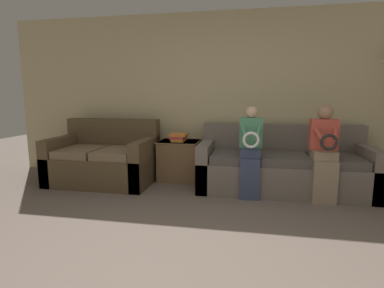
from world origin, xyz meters
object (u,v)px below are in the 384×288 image
book_stack (179,137)px  child_left_seated (251,148)px  couch_side (105,160)px  side_shelf (179,160)px  couch_main (282,167)px  child_right_seated (324,149)px

book_stack → child_left_seated: bearing=-28.7°
child_left_seated → couch_side: bearing=172.3°
couch_side → side_shelf: (1.09, 0.31, -0.01)m
couch_main → side_shelf: couch_main is taller
couch_side → child_right_seated: size_ratio=1.25×
child_right_seated → book_stack: 2.04m
child_left_seated → book_stack: (-1.07, 0.59, 0.04)m
side_shelf → couch_main: bearing=-7.6°
side_shelf → child_left_seated: bearing=-29.2°
book_stack → side_shelf: bearing=57.9°
book_stack → couch_main: bearing=-7.3°
child_left_seated → side_shelf: 1.27m
couch_main → child_right_seated: bearing=-41.4°
child_right_seated → side_shelf: size_ratio=1.94×
couch_side → child_right_seated: child_right_seated is taller
side_shelf → book_stack: 0.36m
couch_side → child_right_seated: bearing=-5.4°
couch_main → book_stack: (-1.52, 0.19, 0.36)m
couch_main → book_stack: 1.57m
child_left_seated → book_stack: size_ratio=3.67×
couch_main → child_left_seated: size_ratio=1.95×
child_right_seated → couch_side: bearing=174.6°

